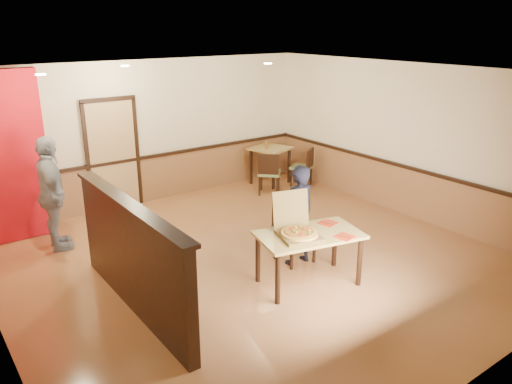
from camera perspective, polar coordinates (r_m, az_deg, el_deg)
floor at (r=7.71m, az=-0.24°, el=-7.82°), size 7.00×7.00×0.00m
ceiling at (r=6.92m, az=-0.27°, el=13.38°), size 7.00×7.00×0.00m
wall_back at (r=10.15m, az=-12.07°, el=6.70°), size 7.00×0.00×7.00m
wall_right at (r=9.61m, az=16.94°, el=5.64°), size 0.00×7.00×7.00m
wainscot_back at (r=10.35m, az=-11.64°, el=1.53°), size 7.00×0.04×0.90m
chair_rail_back at (r=10.21m, az=-11.77°, el=4.03°), size 7.00×0.06×0.06m
wainscot_right at (r=9.83m, az=16.32°, el=0.23°), size 0.04×7.00×0.90m
chair_rail_right at (r=9.68m, az=16.50°, el=2.84°), size 0.06×7.00×0.06m
back_door at (r=9.89m, az=-16.04°, el=4.00°), size 0.90×0.06×2.10m
booth_partition at (r=6.36m, az=-13.98°, el=-7.09°), size 0.20×3.10×1.44m
spot_a at (r=7.61m, az=-23.40°, el=12.23°), size 0.14×0.14×0.02m
spot_b at (r=8.73m, az=-14.75°, el=13.78°), size 0.14×0.14×0.02m
spot_c at (r=8.96m, az=1.36°, el=14.48°), size 0.14×0.14×0.02m
main_table at (r=6.84m, az=6.09°, el=-5.58°), size 1.55×1.10×0.75m
diner_chair at (r=7.56m, az=4.12°, el=-3.69°), size 0.54×0.54×1.04m
side_chair_left at (r=10.44m, az=1.50°, el=2.34°), size 0.63×0.63×0.91m
side_chair_right at (r=11.05m, az=5.53°, el=3.03°), size 0.57×0.57×0.85m
side_table at (r=11.16m, az=1.63°, el=4.19°), size 0.96×0.96×0.82m
diner at (r=7.36m, az=4.81°, el=-2.69°), size 0.57×0.38×1.53m
passerby at (r=8.39m, az=-22.28°, el=-0.23°), size 0.60×1.13×1.84m
pizza_box at (r=6.70m, az=4.79°, el=-4.42°), size 0.67×0.74×0.55m
pizza at (r=6.66m, az=4.98°, el=-4.72°), size 0.53×0.53×0.03m
napkin_near at (r=6.76m, az=10.10°, el=-5.04°), size 0.27×0.27×0.01m
napkin_far at (r=7.17m, az=8.21°, el=-3.52°), size 0.28×0.28×0.01m
condiment at (r=11.03m, az=1.19°, el=5.43°), size 0.06×0.06×0.16m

